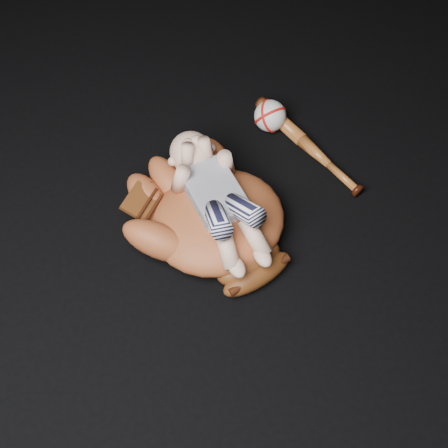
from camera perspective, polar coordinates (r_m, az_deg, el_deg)
The scene contains 4 objects.
baseball_glove at distance 1.24m, azimuth -0.66°, elevation 0.80°, with size 0.38×0.43×0.14m, color brown, non-canonical shape.
newborn_baby at distance 1.19m, azimuth -0.43°, elevation 2.56°, with size 0.17×0.37×0.15m, color #D7A58A, non-canonical shape.
baseball_bat at distance 1.45m, azimuth 8.49°, elevation 7.91°, with size 0.04×0.38×0.04m, color #9B4E1E, non-canonical shape.
baseball at distance 1.48m, azimuth 4.71°, elevation 10.89°, with size 0.08×0.08×0.08m, color silver.
Camera 1 is at (-0.43, -0.69, 1.07)m, focal length 45.00 mm.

